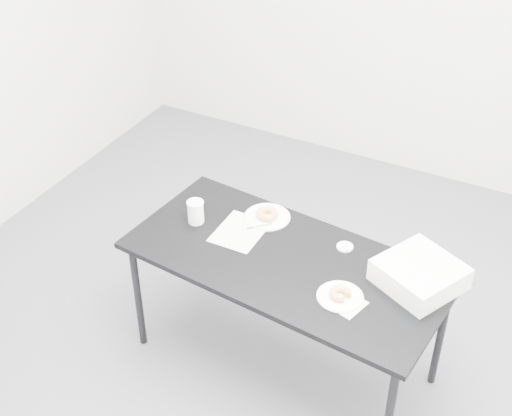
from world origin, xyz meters
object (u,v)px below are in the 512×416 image
at_px(table, 286,268).
at_px(donut_near, 340,293).
at_px(bakery_box, 420,274).
at_px(plate_far, 267,217).
at_px(plate_near, 340,297).
at_px(scorecard, 240,231).
at_px(coffee_cup, 196,212).
at_px(donut_far, 267,214).
at_px(pen, 259,226).

xyz_separation_m(table, donut_near, (0.32, -0.13, 0.08)).
bearing_deg(bakery_box, plate_far, -162.92).
xyz_separation_m(plate_near, bakery_box, (0.27, 0.25, 0.05)).
bearing_deg(plate_far, donut_near, -34.59).
relative_size(scorecard, coffee_cup, 2.35).
distance_m(donut_far, bakery_box, 0.83).
bearing_deg(donut_far, coffee_cup, -146.99).
xyz_separation_m(scorecard, plate_near, (0.61, -0.21, 0.00)).
bearing_deg(donut_far, pen, -88.56).
bearing_deg(pen, plate_far, 47.85).
relative_size(donut_near, bakery_box, 0.30).
bearing_deg(donut_far, plate_near, -34.59).
bearing_deg(plate_far, plate_near, -34.59).
relative_size(coffee_cup, bakery_box, 0.37).
bearing_deg(table, pen, 150.42).
distance_m(table, plate_near, 0.35).
bearing_deg(coffee_cup, plate_far, 33.01).
bearing_deg(coffee_cup, table, -6.12).
bearing_deg(donut_near, plate_far, 145.41).
bearing_deg(table, coffee_cup, 179.65).
height_order(table, donut_near, donut_near).
height_order(pen, plate_far, pen).
bearing_deg(plate_far, bakery_box, -9.03).
height_order(plate_near, coffee_cup, coffee_cup).
relative_size(plate_near, coffee_cup, 1.72).
bearing_deg(table, bakery_box, 17.18).
distance_m(table, coffee_cup, 0.54).
bearing_deg(table, plate_far, 137.97).
height_order(pen, bakery_box, bakery_box).
bearing_deg(scorecard, table, -16.97).
bearing_deg(table, donut_far, 137.97).
distance_m(plate_near, plate_far, 0.67).
distance_m(plate_far, donut_far, 0.02).
distance_m(scorecard, coffee_cup, 0.24).
height_order(scorecard, plate_near, plate_near).
bearing_deg(plate_far, scorecard, -111.67).
bearing_deg(pen, table, -78.94).
relative_size(scorecard, plate_near, 1.37).
height_order(plate_near, donut_far, donut_far).
relative_size(table, scorecard, 5.56).
xyz_separation_m(plate_far, donut_far, (0.00, 0.00, 0.02)).
height_order(coffee_cup, bakery_box, coffee_cup).
bearing_deg(coffee_cup, donut_far, 33.01).
xyz_separation_m(plate_near, plate_far, (-0.55, 0.38, -0.00)).
bearing_deg(pen, scorecard, -176.23).
distance_m(scorecard, plate_far, 0.18).
distance_m(pen, donut_far, 0.09).
relative_size(pen, bakery_box, 0.40).
bearing_deg(coffee_cup, donut_near, -12.22).
bearing_deg(donut_near, plate_near, 0.00).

